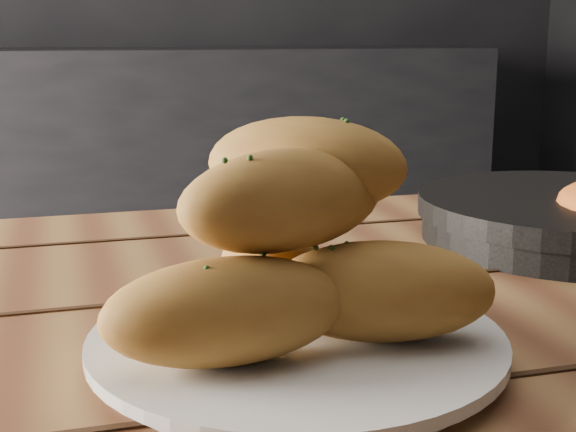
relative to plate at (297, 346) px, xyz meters
name	(u,v)px	position (x,y,z in m)	size (l,w,h in m)	color
counter	(100,177)	(0.00, 2.45, -0.31)	(2.80, 0.60, 0.90)	black
plate	(297,346)	(0.00, 0.00, 0.00)	(0.26, 0.26, 0.02)	silver
bread_rolls	(293,247)	(0.00, 0.00, 0.06)	(0.25, 0.20, 0.13)	#A3752D
skillet	(575,218)	(0.35, 0.21, 0.01)	(0.44, 0.31, 0.05)	black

